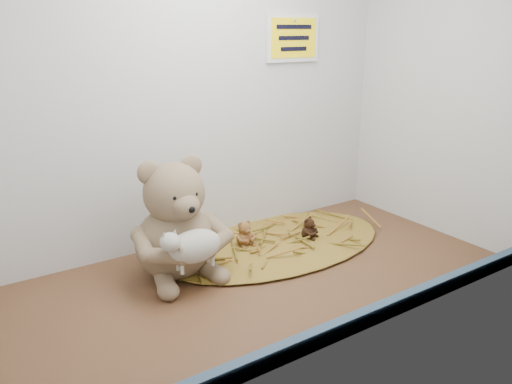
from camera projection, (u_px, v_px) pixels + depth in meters
alcove_shell at (242, 86)px, 114.65cm from camera, size 120.40×60.20×90.40cm
front_rail at (345, 326)px, 98.12cm from camera, size 119.28×2.20×3.60cm
straw_bed at (277, 243)px, 139.31cm from camera, size 66.93×38.86×1.30cm
main_teddy at (174, 218)px, 118.51cm from camera, size 23.91×25.21×29.40cm
toy_lamb at (195, 246)px, 111.19cm from camera, size 16.45×10.04×10.63cm
mini_teddy_tan at (244, 232)px, 135.74cm from camera, size 5.75×6.06×6.99cm
mini_teddy_brown at (308, 227)px, 140.41cm from camera, size 7.01×7.12×6.26cm
wall_sign at (293, 38)px, 143.40cm from camera, size 16.00×1.20×11.00cm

